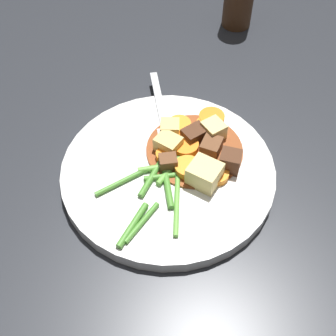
{
  "coord_description": "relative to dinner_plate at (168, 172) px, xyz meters",
  "views": [
    {
      "loc": [
        -0.29,
        -0.21,
        0.46
      ],
      "look_at": [
        0.0,
        0.0,
        0.02
      ],
      "focal_mm": 49.33,
      "sensor_mm": 36.0,
      "label": 1
    }
  ],
  "objects": [
    {
      "name": "fork",
      "position": [
        0.07,
        0.06,
        0.01
      ],
      "size": [
        0.13,
        0.14,
        0.0
      ],
      "color": "silver",
      "rests_on": "dinner_plate"
    },
    {
      "name": "green_bean_6",
      "position": [
        0.0,
        0.0,
        0.01
      ],
      "size": [
        0.06,
        0.06,
        0.01
      ],
      "primitive_type": "cylinder",
      "rotation": [
        0.0,
        1.57,
        5.55
      ],
      "color": "#66AD42",
      "rests_on": "dinner_plate"
    },
    {
      "name": "green_bean_4",
      "position": [
        -0.04,
        -0.04,
        0.01
      ],
      "size": [
        0.07,
        0.05,
        0.01
      ],
      "primitive_type": "cylinder",
      "rotation": [
        0.0,
        1.57,
        6.88
      ],
      "color": "#66AD42",
      "rests_on": "dinner_plate"
    },
    {
      "name": "carrot_slice_6",
      "position": [
        0.1,
        0.0,
        0.02
      ],
      "size": [
        0.04,
        0.04,
        0.01
      ],
      "primitive_type": "cylinder",
      "rotation": [
        0.0,
        0.0,
        1.94
      ],
      "color": "orange",
      "rests_on": "dinner_plate"
    },
    {
      "name": "dinner_plate",
      "position": [
        0.0,
        0.0,
        0.0
      ],
      "size": [
        0.27,
        0.27,
        0.02
      ],
      "primitive_type": "cylinder",
      "color": "white",
      "rests_on": "ground_plane"
    },
    {
      "name": "meat_chunk_1",
      "position": [
        0.06,
        -0.0,
        0.02
      ],
      "size": [
        0.04,
        0.03,
        0.02
      ],
      "primitive_type": "cube",
      "rotation": [
        0.0,
        0.0,
        1.26
      ],
      "color": "#4C2B19",
      "rests_on": "dinner_plate"
    },
    {
      "name": "green_bean_5",
      "position": [
        -0.01,
        -0.02,
        0.01
      ],
      "size": [
        0.06,
        0.06,
        0.01
      ],
      "primitive_type": "cylinder",
      "rotation": [
        0.0,
        1.57,
        5.51
      ],
      "color": "#4C8E33",
      "rests_on": "dinner_plate"
    },
    {
      "name": "carrot_slice_7",
      "position": [
        0.05,
        0.02,
        0.01
      ],
      "size": [
        0.04,
        0.04,
        0.01
      ],
      "primitive_type": "cylinder",
      "rotation": [
        0.0,
        0.0,
        0.48
      ],
      "color": "orange",
      "rests_on": "dinner_plate"
    },
    {
      "name": "meat_chunk_2",
      "position": [
        0.05,
        -0.06,
        0.02
      ],
      "size": [
        0.03,
        0.03,
        0.03
      ],
      "primitive_type": "cube",
      "rotation": [
        0.0,
        0.0,
        3.51
      ],
      "color": "#4C2B19",
      "rests_on": "dinner_plate"
    },
    {
      "name": "meat_chunk_0",
      "position": [
        -0.0,
        -0.0,
        0.02
      ],
      "size": [
        0.03,
        0.03,
        0.02
      ],
      "primitive_type": "cube",
      "rotation": [
        0.0,
        0.0,
        0.79
      ],
      "color": "brown",
      "rests_on": "dinner_plate"
    },
    {
      "name": "green_bean_1",
      "position": [
        -0.08,
        -0.02,
        0.01
      ],
      "size": [
        0.06,
        0.01,
        0.01
      ],
      "primitive_type": "cylinder",
      "rotation": [
        0.0,
        1.57,
        6.33
      ],
      "color": "#4C8E33",
      "rests_on": "dinner_plate"
    },
    {
      "name": "potato_chunk_2",
      "position": [
        0.02,
        0.02,
        0.02
      ],
      "size": [
        0.03,
        0.03,
        0.02
      ],
      "primitive_type": "cube",
      "rotation": [
        0.0,
        0.0,
        4.75
      ],
      "color": "#DBBC6B",
      "rests_on": "dinner_plate"
    },
    {
      "name": "ground_plane",
      "position": [
        0.0,
        0.0,
        -0.01
      ],
      "size": [
        3.0,
        3.0,
        0.0
      ],
      "primitive_type": "plane",
      "color": "#26282D"
    },
    {
      "name": "carrot_slice_5",
      "position": [
        0.02,
        -0.06,
        0.01
      ],
      "size": [
        0.03,
        0.03,
        0.01
      ],
      "primitive_type": "cylinder",
      "rotation": [
        0.0,
        0.0,
        1.44
      ],
      "color": "orange",
      "rests_on": "dinner_plate"
    },
    {
      "name": "carrot_slice_0",
      "position": [
        0.06,
        0.03,
        0.01
      ],
      "size": [
        0.04,
        0.04,
        0.01
      ],
      "primitive_type": "cylinder",
      "rotation": [
        0.0,
        0.0,
        4.5
      ],
      "color": "orange",
      "rests_on": "dinner_plate"
    },
    {
      "name": "meat_chunk_3",
      "position": [
        0.05,
        -0.03,
        0.02
      ],
      "size": [
        0.03,
        0.03,
        0.02
      ],
      "primitive_type": "cube",
      "rotation": [
        0.0,
        0.0,
        3.39
      ],
      "color": "brown",
      "rests_on": "dinner_plate"
    },
    {
      "name": "green_bean_7",
      "position": [
        -0.06,
        0.03,
        0.01
      ],
      "size": [
        0.06,
        0.03,
        0.01
      ],
      "primitive_type": "cylinder",
      "rotation": [
        0.0,
        1.57,
        5.93
      ],
      "color": "#4C8E33",
      "rests_on": "dinner_plate"
    },
    {
      "name": "carrot_slice_1",
      "position": [
        0.01,
        0.01,
        0.01
      ],
      "size": [
        0.04,
        0.04,
        0.01
      ],
      "primitive_type": "cylinder",
      "rotation": [
        0.0,
        0.0,
        2.41
      ],
      "color": "orange",
      "rests_on": "dinner_plate"
    },
    {
      "name": "green_bean_3",
      "position": [
        -0.02,
        -0.01,
        0.01
      ],
      "size": [
        0.07,
        0.06,
        0.01
      ],
      "primitive_type": "cylinder",
      "rotation": [
        0.0,
        1.57,
        7.06
      ],
      "color": "#4C8E33",
      "rests_on": "dinner_plate"
    },
    {
      "name": "green_bean_0",
      "position": [
        0.0,
        -0.01,
        0.01
      ],
      "size": [
        0.06,
        0.01,
        0.01
      ],
      "primitive_type": "cylinder",
      "rotation": [
        0.0,
        1.57,
        6.34
      ],
      "color": "#66AD42",
      "rests_on": "dinner_plate"
    },
    {
      "name": "carrot_slice_2",
      "position": [
        0.08,
        -0.0,
        0.01
      ],
      "size": [
        0.03,
        0.03,
        0.01
      ],
      "primitive_type": "cylinder",
      "rotation": [
        0.0,
        0.0,
        4.15
      ],
      "color": "orange",
      "rests_on": "dinner_plate"
    },
    {
      "name": "green_bean_8",
      "position": [
        -0.09,
        -0.02,
        0.01
      ],
      "size": [
        0.06,
        0.02,
        0.01
      ],
      "primitive_type": "cylinder",
      "rotation": [
        0.0,
        1.57,
        6.46
      ],
      "color": "#4C8E33",
      "rests_on": "dinner_plate"
    },
    {
      "name": "carrot_slice_3",
      "position": [
        0.04,
        0.0,
        0.01
      ],
      "size": [
        0.05,
        0.05,
        0.01
      ],
      "primitive_type": "cylinder",
      "rotation": [
        0.0,
        0.0,
        2.33
      ],
      "color": "orange",
      "rests_on": "dinner_plate"
    },
    {
      "name": "potato_chunk_3",
      "position": [
        0.08,
        -0.02,
        0.02
      ],
      "size": [
        0.03,
        0.03,
        0.02
      ],
      "primitive_type": "cube",
      "rotation": [
        0.0,
        0.0,
        5.94
      ],
      "color": "#E5CC7A",
      "rests_on": "dinner_plate"
    },
    {
      "name": "stew_sauce",
      "position": [
        0.04,
        -0.01,
        0.01
      ],
      "size": [
        0.12,
        0.12,
        0.0
      ],
      "primitive_type": "cylinder",
      "color": "brown",
      "rests_on": "dinner_plate"
    },
    {
      "name": "carrot_slice_4",
      "position": [
        0.01,
        -0.02,
        0.02
      ],
      "size": [
        0.04,
        0.04,
        0.01
      ],
      "primitive_type": "cylinder",
      "rotation": [
        0.0,
        0.0,
        1.2
      ],
      "color": "orange",
      "rests_on": "dinner_plate"
    },
    {
      "name": "green_bean_2",
      "position": [
        -0.02,
        0.01,
        0.01
      ],
      "size": [
        0.08,
        0.02,
        0.01
      ],
      "primitive_type": "cylinder",
      "rotation": [
        0.0,
        1.57,
        6.5
      ],
      "color": "#4C8E33",
      "rests_on": "dinner_plate"
    },
    {
      "name": "potato_chunk_0",
      "position": [
        0.01,
        -0.05,
        0.02
      ],
      "size": [
        0.04,
        0.04,
        0.03
      ],
      "primitive_type": "cube",
      "rotation": [
        0.0,
        0.0,
        0.1
      ],
      "color": "#E5CC7A",
      "rests_on": "dinner_plate"
    },
    {
      "name": "potato_chunk_1",
      "position": [
        0.05,
        0.03,
        0.02
      ],
      "size": [
        0.03,
        0.03,
        0.02
      ],
      "primitive_type": "cube",
      "rotation": [
        0.0,
        0.0,
        5.33
      ],
      "color": "#DBBC6B",
      "rests_on": "dinner_plate"
    }
  ]
}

